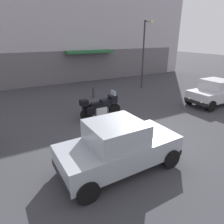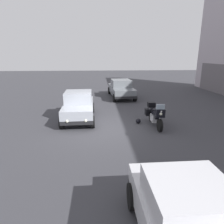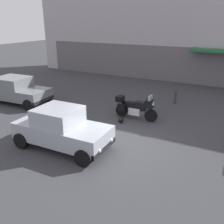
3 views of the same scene
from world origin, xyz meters
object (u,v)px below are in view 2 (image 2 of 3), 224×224
car_compact_side (186,220)px  helmet (138,121)px  car_sedan_far (121,89)px  motorcycle (155,114)px  car_hatchback_near (79,106)px

car_compact_side → helmet: bearing=-5.3°
helmet → car_sedan_far: 7.20m
car_sedan_far → motorcycle: bearing=-176.1°
motorcycle → car_compact_side: bearing=-11.5°
car_hatchback_near → car_compact_side: (8.46, 2.67, -0.04)m
helmet → car_sedan_far: car_sedan_far is taller
motorcycle → car_hatchback_near: bearing=-108.3°
motorcycle → car_hatchback_near: 4.37m
helmet → car_hatchback_near: (-0.97, -3.32, 0.67)m
car_hatchback_near → car_sedan_far: car_hatchback_near is taller
helmet → car_compact_side: (7.49, -0.65, 0.63)m
helmet → car_compact_side: bearing=-5.0°
car_compact_side → car_sedan_far: bearing=-2.4°
helmet → car_sedan_far: (-7.17, -0.13, 0.64)m
car_sedan_far → car_compact_side: size_ratio=1.33×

